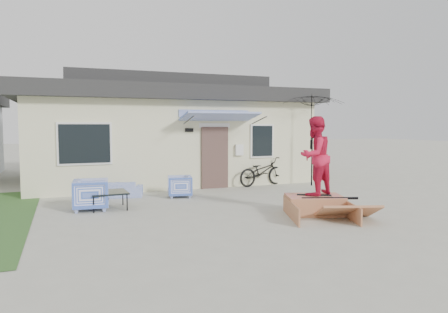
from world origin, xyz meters
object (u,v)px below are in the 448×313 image
object	(u,v)px
armchair_left	(91,193)
bicycle	(262,168)
skateboard	(314,195)
patio_umbrella	(312,137)
skater	(315,154)
skate_ramp	(314,205)
armchair_right	(180,185)
coffee_table	(109,200)
loveseat	(115,187)

from	to	relation	value
armchair_left	bicycle	xyz separation A→B (m)	(5.94, 2.21, 0.19)
skateboard	patio_umbrella	bearing A→B (deg)	88.93
bicycle	skater	world-z (taller)	skater
skate_ramp	bicycle	bearing A→B (deg)	98.03
armchair_right	coffee_table	world-z (taller)	armchair_right
skate_ramp	skater	size ratio (longest dim) A/B	0.93
bicycle	skate_ramp	bearing A→B (deg)	156.55
coffee_table	skater	size ratio (longest dim) A/B	0.47
patio_umbrella	skateboard	xyz separation A→B (m)	(-2.58, -4.01, -1.28)
loveseat	bicycle	size ratio (longest dim) A/B	0.83
patio_umbrella	coffee_table	bearing A→B (deg)	-167.51
skate_ramp	skateboard	world-z (taller)	skateboard
coffee_table	skate_ramp	xyz separation A→B (m)	(4.60, -2.46, -0.00)
bicycle	skate_ramp	xyz separation A→B (m)	(-0.91, -4.67, -0.40)
loveseat	coffee_table	distance (m)	1.77
coffee_table	bicycle	xyz separation A→B (m)	(5.51, 2.21, 0.40)
skate_ramp	skater	bearing A→B (deg)	90.00
loveseat	skate_ramp	xyz separation A→B (m)	(4.24, -4.20, -0.09)
bicycle	skate_ramp	size ratio (longest dim) A/B	1.10
patio_umbrella	skater	world-z (taller)	skater
loveseat	skateboard	distance (m)	5.95
patio_umbrella	skate_ramp	xyz separation A→B (m)	(-2.59, -4.05, -1.53)
bicycle	skater	size ratio (longest dim) A/B	1.02
loveseat	coffee_table	world-z (taller)	loveseat
patio_umbrella	skateboard	world-z (taller)	patio_umbrella
armchair_right	skateboard	distance (m)	4.23
skater	patio_umbrella	bearing A→B (deg)	-141.28
armchair_left	armchair_right	world-z (taller)	armchair_left
skate_ramp	coffee_table	bearing A→B (deg)	170.90
skateboard	armchair_right	bearing A→B (deg)	157.00
skater	coffee_table	bearing A→B (deg)	-46.26
skate_ramp	skater	distance (m)	1.23
skate_ramp	armchair_right	bearing A→B (deg)	143.95
bicycle	coffee_table	bearing A→B (deg)	99.44
loveseat	armchair_left	bearing A→B (deg)	78.06
bicycle	patio_umbrella	distance (m)	2.11
armchair_left	patio_umbrella	size ratio (longest dim) A/B	0.35
patio_umbrella	skateboard	size ratio (longest dim) A/B	3.05
skateboard	skate_ramp	bearing A→B (deg)	-77.44
armchair_left	skate_ramp	world-z (taller)	armchair_left
skate_ramp	skateboard	size ratio (longest dim) A/B	2.15
bicycle	skater	bearing A→B (deg)	156.63
coffee_table	skater	xyz separation A→B (m)	(4.61, -2.42, 1.23)
armchair_left	coffee_table	size ratio (longest dim) A/B	0.97
skateboard	armchair_left	bearing A→B (deg)	-174.04
patio_umbrella	skater	size ratio (longest dim) A/B	1.32
loveseat	bicycle	xyz separation A→B (m)	(5.15, 0.48, 0.31)
armchair_left	bicycle	distance (m)	6.34
skate_ramp	skateboard	xyz separation A→B (m)	(0.01, 0.04, 0.25)
bicycle	skater	xyz separation A→B (m)	(-0.90, -4.63, 0.83)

